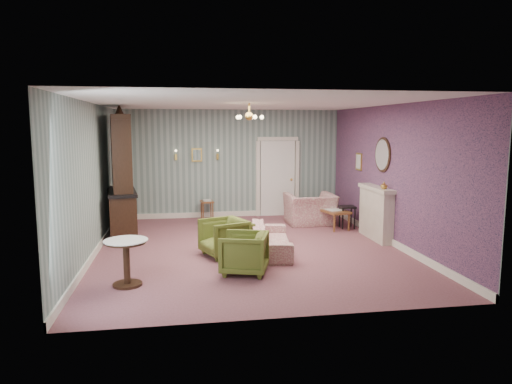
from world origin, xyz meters
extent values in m
plane|color=#814B54|center=(0.00, 0.00, 0.00)|extent=(7.00, 7.00, 0.00)
plane|color=white|center=(0.00, 0.00, 2.90)|extent=(7.00, 7.00, 0.00)
plane|color=slate|center=(0.00, 3.50, 1.45)|extent=(6.00, 0.00, 6.00)
plane|color=slate|center=(0.00, -3.50, 1.45)|extent=(6.00, 0.00, 6.00)
plane|color=slate|center=(-3.00, 0.00, 1.45)|extent=(0.00, 7.00, 7.00)
plane|color=slate|center=(3.00, 0.00, 1.45)|extent=(0.00, 7.00, 7.00)
plane|color=#A55277|center=(2.98, 0.00, 1.45)|extent=(0.00, 7.00, 7.00)
imported|color=#555E21|center=(-0.32, -1.56, 0.38)|extent=(0.89, 0.92, 0.76)
imported|color=#555E21|center=(-0.56, -0.42, 0.39)|extent=(0.94, 0.97, 0.79)
imported|color=#555E21|center=(-0.34, -0.13, 0.33)|extent=(0.76, 0.79, 0.66)
imported|color=#923B4D|center=(0.38, -0.33, 0.36)|extent=(0.79, 1.91, 0.72)
imported|color=#923B4D|center=(1.87, 2.14, 0.52)|extent=(1.20, 0.79, 1.03)
imported|color=gold|center=(2.84, 0.00, 1.23)|extent=(0.15, 0.15, 0.15)
cube|color=maroon|center=(1.82, 1.99, 0.48)|extent=(0.41, 0.28, 0.39)
camera|label=1|loc=(-1.36, -9.15, 2.45)|focal=32.96mm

